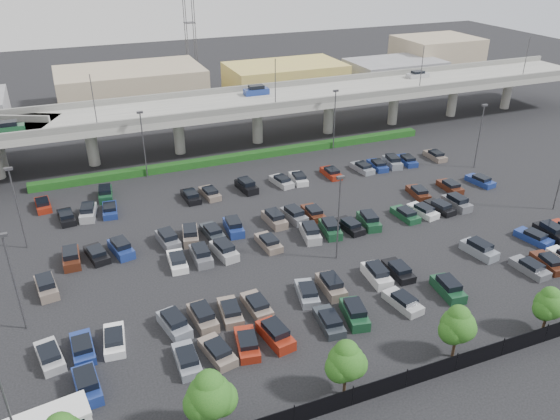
% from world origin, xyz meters
% --- Properties ---
extents(ground, '(280.00, 280.00, 0.00)m').
position_xyz_m(ground, '(0.00, 0.00, 0.00)').
color(ground, black).
extents(overpass, '(150.00, 13.00, 15.80)m').
position_xyz_m(overpass, '(-0.25, 32.01, 6.97)').
color(overpass, gray).
rests_on(overpass, ground).
extents(hedge, '(66.00, 1.60, 1.10)m').
position_xyz_m(hedge, '(0.00, 25.00, 0.55)').
color(hedge, '#123E13').
rests_on(hedge, ground).
extents(fence, '(70.00, 0.10, 2.00)m').
position_xyz_m(fence, '(-0.05, -28.00, 0.90)').
color(fence, black).
rests_on(fence, ground).
extents(tree_row, '(65.07, 3.66, 5.94)m').
position_xyz_m(tree_row, '(0.70, -26.53, 3.52)').
color(tree_row, '#332316').
rests_on(tree_row, ground).
extents(parked_cars, '(63.06, 41.62, 1.67)m').
position_xyz_m(parked_cars, '(-2.17, -3.35, 0.63)').
color(parked_cars, navy).
rests_on(parked_cars, ground).
extents(light_poles, '(66.90, 48.38, 10.30)m').
position_xyz_m(light_poles, '(-4.13, 2.00, 6.24)').
color(light_poles, '#454549').
rests_on(light_poles, ground).
extents(distant_buildings, '(138.00, 24.00, 9.00)m').
position_xyz_m(distant_buildings, '(12.38, 61.81, 3.74)').
color(distant_buildings, slate).
rests_on(distant_buildings, ground).
extents(comm_tower, '(2.40, 2.40, 30.00)m').
position_xyz_m(comm_tower, '(4.00, 74.00, 15.61)').
color(comm_tower, '#454549').
rests_on(comm_tower, ground).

